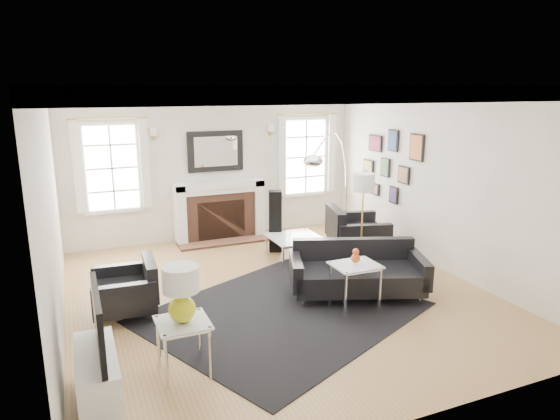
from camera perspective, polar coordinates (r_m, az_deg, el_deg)
name	(u,v)px	position (r m, az deg, el deg)	size (l,w,h in m)	color
floor	(277,293)	(7.08, -0.36, -9.44)	(6.00, 6.00, 0.00)	#9C7541
back_wall	(215,164)	(9.45, -7.40, 5.20)	(5.50, 0.04, 2.80)	silver
front_wall	(421,267)	(4.14, 15.85, -6.33)	(5.50, 0.04, 2.80)	silver
left_wall	(51,215)	(6.17, -24.68, -0.51)	(0.04, 6.00, 2.80)	silver
right_wall	(441,181)	(8.09, 17.94, 3.21)	(0.04, 6.00, 2.80)	silver
ceiling	(277,87)	(6.50, -0.40, 13.87)	(5.50, 6.00, 0.02)	white
crown_molding	(277,92)	(6.50, -0.40, 13.34)	(5.50, 6.00, 0.12)	white
fireplace	(220,211)	(9.42, -6.90, -0.14)	(1.70, 0.69, 1.11)	white
mantel_mirror	(216,151)	(9.37, -7.38, 6.67)	(1.05, 0.07, 0.75)	black
window_left	(112,168)	(9.07, -18.67, 4.61)	(1.24, 0.15, 1.62)	white
window_right	(306,156)	(10.04, 2.94, 6.13)	(1.24, 0.15, 1.62)	white
gallery_wall	(391,161)	(9.06, 12.52, 5.47)	(0.04, 1.73, 1.29)	black
tv_unit	(98,371)	(4.96, -20.11, -16.88)	(0.35, 1.00, 1.09)	white
area_rug	(283,312)	(6.49, 0.34, -11.62)	(3.16, 2.63, 0.01)	black
sofa	(357,272)	(6.99, 8.74, -7.04)	(1.99, 1.40, 0.59)	black
armchair_left	(128,290)	(6.60, -16.94, -8.79)	(0.82, 0.90, 0.58)	black
armchair_right	(354,233)	(8.61, 8.43, -2.64)	(1.13, 1.21, 0.68)	black
coffee_table	(295,239)	(8.37, 1.74, -3.28)	(0.83, 0.83, 0.37)	silver
side_table_left	(183,332)	(5.15, -11.01, -13.49)	(0.51, 0.51, 0.56)	silver
nesting_table	(355,274)	(6.42, 8.57, -7.20)	(0.57, 0.48, 0.63)	silver
gourd_lamp	(181,290)	(4.96, -11.24, -8.99)	(0.36, 0.36, 0.57)	yellow
orange_vase	(356,257)	(6.34, 8.64, -5.28)	(0.12, 0.12, 0.19)	#CA4319
arc_floor_lamp	(331,186)	(8.57, 5.87, 2.74)	(1.52, 1.40, 2.15)	silver
stick_floor_lamp	(363,188)	(7.35, 9.51, 2.51)	(0.32, 0.32, 1.59)	gold
speaker_tower	(275,221)	(8.67, -0.55, -1.29)	(0.22, 0.22, 1.08)	black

